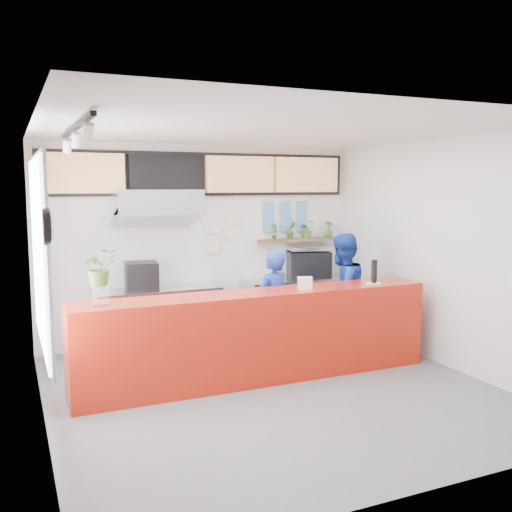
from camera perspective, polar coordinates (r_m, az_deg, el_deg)
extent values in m
plane|color=slate|center=(6.87, 1.62, -13.24)|extent=(5.00, 5.00, 0.00)
plane|color=silver|center=(6.47, 1.72, 12.54)|extent=(5.00, 5.00, 0.00)
plane|color=white|center=(8.81, -5.30, 1.30)|extent=(5.00, 0.00, 5.00)
plane|color=white|center=(5.89, -20.91, -2.03)|extent=(0.00, 5.00, 5.00)
plane|color=white|center=(7.89, 18.31, 0.29)|extent=(0.00, 5.00, 5.00)
cube|color=#AD1C0C|center=(7.04, 0.24, -8.01)|extent=(4.50, 0.60, 1.10)
cube|color=beige|center=(8.76, -5.37, 8.47)|extent=(5.00, 0.02, 0.80)
cube|color=#B2B5BA|center=(8.48, -9.74, -6.21)|extent=(1.80, 0.60, 0.90)
cube|color=black|center=(8.30, -11.37, -1.96)|extent=(0.49, 0.49, 0.40)
cube|color=#B2B5BA|center=(8.21, -9.91, 5.35)|extent=(1.20, 0.70, 0.35)
cube|color=#B2B5BA|center=(8.22, -9.88, 3.95)|extent=(1.20, 0.69, 0.31)
cube|color=#B2B5BA|center=(9.28, 4.22, -4.96)|extent=(1.80, 0.60, 0.90)
cube|color=black|center=(9.25, 5.28, -0.84)|extent=(0.77, 0.64, 0.42)
cube|color=#B7BBBF|center=(9.22, 5.29, 0.81)|extent=(0.74, 0.59, 0.06)
cube|color=brown|center=(9.34, 4.25, 1.64)|extent=(1.40, 0.18, 0.04)
cube|color=tan|center=(8.26, -16.83, 7.94)|extent=(1.10, 0.10, 0.55)
cube|color=black|center=(8.48, -8.95, 8.12)|extent=(1.10, 0.10, 0.55)
cube|color=tan|center=(8.85, -1.59, 8.16)|extent=(1.10, 0.10, 0.55)
cube|color=tan|center=(9.35, 5.08, 8.08)|extent=(1.10, 0.10, 0.55)
cube|color=black|center=(8.73, -5.30, 8.15)|extent=(4.80, 0.04, 0.65)
cube|color=silver|center=(6.16, -20.85, 0.24)|extent=(0.04, 2.20, 1.90)
cube|color=#B2B5BA|center=(6.16, -20.67, 0.24)|extent=(0.03, 2.30, 2.00)
cylinder|color=black|center=(4.94, -20.20, 2.75)|extent=(0.05, 0.30, 0.30)
cylinder|color=white|center=(4.94, -19.85, 2.77)|extent=(0.02, 0.26, 0.26)
cube|color=black|center=(5.88, -17.56, 12.17)|extent=(0.05, 2.40, 0.04)
cylinder|color=silver|center=(8.81, -4.33, 2.94)|extent=(0.24, 0.03, 0.24)
cylinder|color=silver|center=(8.92, -2.51, 2.36)|extent=(0.24, 0.03, 0.24)
cylinder|color=silver|center=(8.83, -4.31, 1.00)|extent=(0.24, 0.03, 0.24)
cylinder|color=silver|center=(8.92, -2.21, 3.97)|extent=(0.24, 0.03, 0.24)
cube|color=#598CBF|center=(9.16, 1.27, 4.68)|extent=(0.20, 0.02, 0.25)
cube|color=#598CBF|center=(9.29, 2.95, 4.71)|extent=(0.20, 0.02, 0.25)
cube|color=#598CBF|center=(9.43, 4.59, 4.73)|extent=(0.20, 0.02, 0.25)
cube|color=#598CBF|center=(9.17, 1.26, 3.12)|extent=(0.20, 0.02, 0.25)
cube|color=#598CBF|center=(9.30, 2.94, 3.17)|extent=(0.20, 0.02, 0.25)
cube|color=#598CBF|center=(9.44, 4.57, 3.22)|extent=(0.20, 0.02, 0.25)
imported|color=navy|center=(7.59, 1.66, -5.18)|extent=(0.66, 0.56, 1.55)
imported|color=navy|center=(8.26, 8.58, -3.67)|extent=(1.00, 0.88, 1.71)
imported|color=#3A6824|center=(9.13, 1.83, 2.50)|extent=(0.16, 0.13, 0.27)
imported|color=#3A6824|center=(9.27, 3.53, 2.60)|extent=(0.16, 0.14, 0.28)
imported|color=#3A6824|center=(9.40, 5.06, 2.68)|extent=(0.31, 0.28, 0.29)
imported|color=#3A6824|center=(9.61, 7.27, 2.68)|extent=(0.15, 0.14, 0.27)
cylinder|color=white|center=(6.34, -15.27, -3.84)|extent=(0.19, 0.19, 0.22)
imported|color=#3A6824|center=(6.29, -15.37, -1.08)|extent=(0.44, 0.41, 0.40)
cube|color=white|center=(7.11, 4.90, -2.72)|extent=(0.20, 0.17, 0.15)
cylinder|color=white|center=(7.64, 11.70, -2.69)|extent=(0.27, 0.27, 0.02)
cylinder|color=black|center=(7.61, 11.73, -1.50)|extent=(0.09, 0.09, 0.30)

